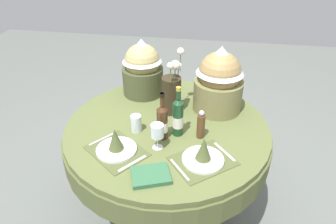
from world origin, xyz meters
TOP-DOWN VIEW (x-y plane):
  - ground at (0.00, 0.00)m, footprint 8.00×8.00m
  - dining_table at (0.00, 0.00)m, footprint 1.38×1.38m
  - place_setting_left at (-0.25, -0.32)m, footprint 0.43×0.41m
  - place_setting_right at (0.26, -0.32)m, footprint 0.43×0.42m
  - flower_vase at (0.00, 0.18)m, footprint 0.14×0.24m
  - wine_bottle_left at (0.08, -0.09)m, footprint 0.07×0.07m
  - wine_bottle_centre at (-0.01, -0.14)m, footprint 0.07×0.07m
  - wine_glass_left at (-0.02, -0.25)m, footprint 0.08×0.08m
  - tumbler_mid at (-0.19, -0.10)m, footprint 0.07×0.07m
  - pepper_mill at (0.23, -0.10)m, footprint 0.05×0.05m
  - book_on_table at (-0.01, -0.50)m, footprint 0.25×0.22m
  - gift_tub_back_left at (-0.26, 0.41)m, footprint 0.31×0.31m
  - gift_tub_back_right at (0.32, 0.27)m, footprint 0.34×0.34m

SIDE VIEW (x-z plane):
  - ground at x=0.00m, z-range 0.00..0.00m
  - dining_table at x=0.00m, z-range 0.26..1.03m
  - book_on_table at x=-0.01m, z-range 0.77..0.80m
  - place_setting_left at x=-0.25m, z-range 0.74..0.90m
  - place_setting_right at x=0.26m, z-range 0.74..0.90m
  - tumbler_mid at x=-0.19m, z-range 0.77..0.89m
  - pepper_mill at x=0.23m, z-range 0.77..0.96m
  - wine_bottle_centre at x=-0.01m, z-range 0.73..1.05m
  - wine_glass_left at x=-0.02m, z-range 0.81..0.98m
  - wine_bottle_left at x=0.08m, z-range 0.73..1.07m
  - flower_vase at x=0.00m, z-range 0.71..1.15m
  - gift_tub_back_left at x=-0.26m, z-range 0.78..1.22m
  - gift_tub_back_right at x=0.32m, z-range 0.78..1.26m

